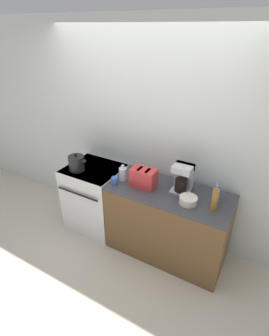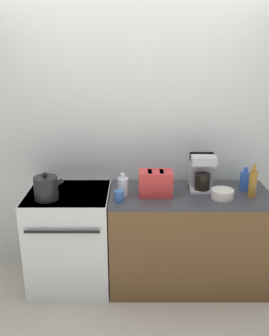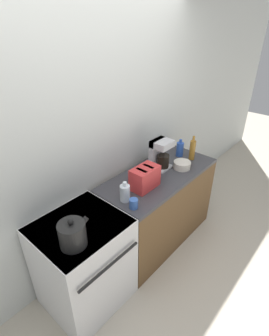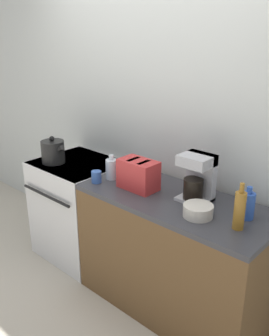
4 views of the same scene
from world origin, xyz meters
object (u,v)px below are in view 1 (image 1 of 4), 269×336
(stove, at_px, (96,196))
(bottle_clear, at_px, (123,174))
(coffee_maker, at_px, (183,177))
(cup_blue, at_px, (115,181))
(toaster, at_px, (144,178))
(bottle_blue, at_px, (216,194))
(bowl, at_px, (188,200))
(bottle_amber, at_px, (215,199))
(kettle, at_px, (77,163))

(stove, height_order, bottle_clear, bottle_clear)
(coffee_maker, relative_size, cup_blue, 3.62)
(toaster, bearing_deg, coffee_maker, 17.57)
(toaster, relative_size, bottle_blue, 1.35)
(toaster, bearing_deg, bowl, -6.91)
(bowl, bearing_deg, cup_blue, -175.91)
(coffee_maker, xyz_separation_m, cup_blue, (-0.71, -0.26, -0.12))
(toaster, distance_m, coffee_maker, 0.43)
(toaster, bearing_deg, bottle_blue, 8.22)
(bottle_clear, height_order, bottle_blue, bottle_blue)
(stove, bearing_deg, toaster, -4.07)
(bottle_amber, xyz_separation_m, bottle_blue, (-0.02, 0.15, -0.03))
(stove, relative_size, bottle_blue, 4.29)
(bottle_clear, xyz_separation_m, bottle_blue, (1.05, 0.11, 0.01))
(bottle_clear, distance_m, cup_blue, 0.14)
(stove, distance_m, coffee_maker, 1.30)
(coffee_maker, distance_m, bowl, 0.27)
(bottle_clear, distance_m, bowl, 0.82)
(toaster, distance_m, bottle_blue, 0.78)
(bottle_clear, bearing_deg, cup_blue, -103.15)
(cup_blue, bearing_deg, kettle, 175.59)
(bottle_clear, bearing_deg, bowl, -4.71)
(coffee_maker, bearing_deg, bottle_clear, -169.37)
(bottle_amber, relative_size, bottle_blue, 1.36)
(bottle_clear, height_order, bowl, bottle_clear)
(kettle, bearing_deg, bottle_clear, 7.58)
(stove, distance_m, bottle_amber, 1.64)
(bottle_amber, height_order, bottle_blue, bottle_amber)
(stove, distance_m, bowl, 1.38)
(stove, height_order, bottle_amber, bottle_amber)
(toaster, relative_size, bottle_amber, 0.99)
(toaster, bearing_deg, kettle, -174.78)
(coffee_maker, distance_m, bottle_blue, 0.38)
(stove, bearing_deg, bottle_blue, 2.23)
(bottle_clear, height_order, bottle_amber, bottle_amber)
(toaster, height_order, bottle_clear, toaster)
(kettle, height_order, cup_blue, kettle)
(bottle_blue, bearing_deg, bottle_amber, -81.90)
(bottle_blue, relative_size, cup_blue, 2.35)
(toaster, relative_size, bowl, 1.52)
(bottle_clear, bearing_deg, stove, 173.76)
(cup_blue, relative_size, bowl, 0.48)
(coffee_maker, bearing_deg, cup_blue, -160.14)
(toaster, height_order, bowl, toaster)
(kettle, distance_m, bowl, 1.44)
(bottle_amber, height_order, bowl, bottle_amber)
(coffee_maker, xyz_separation_m, bottle_blue, (0.37, -0.02, -0.08))
(kettle, bearing_deg, stove, 42.42)
(bowl, bearing_deg, coffee_maker, 126.13)
(stove, relative_size, kettle, 3.61)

